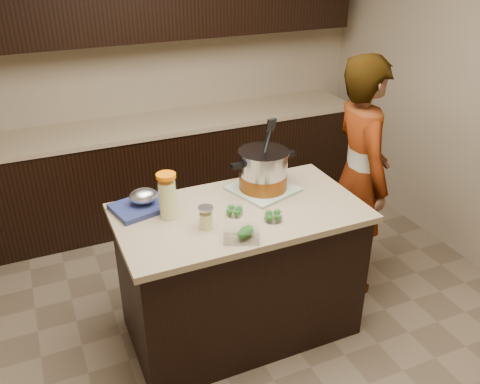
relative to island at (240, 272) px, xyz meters
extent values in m
plane|color=brown|center=(0.00, 0.00, -0.45)|extent=(4.00, 4.00, 0.00)
cube|color=tan|center=(0.00, 2.00, 0.90)|extent=(4.00, 0.04, 2.70)
cube|color=black|center=(0.00, 1.70, -0.02)|extent=(3.60, 0.60, 0.86)
cube|color=tan|center=(0.00, 1.70, 0.43)|extent=(3.60, 0.63, 0.04)
cube|color=black|center=(0.00, 0.00, -0.02)|extent=(1.40, 0.75, 0.86)
cube|color=tan|center=(0.00, 0.00, 0.43)|extent=(1.46, 0.81, 0.04)
cube|color=#648F60|center=(0.24, 0.17, 0.46)|extent=(0.46, 0.46, 0.02)
cylinder|color=#B7B7BC|center=(0.24, 0.17, 0.58)|extent=(0.32, 0.32, 0.23)
cylinder|color=brown|center=(0.24, 0.17, 0.52)|extent=(0.33, 0.33, 0.10)
cylinder|color=#B7B7BC|center=(0.24, 0.17, 0.71)|extent=(0.34, 0.34, 0.02)
cube|color=black|center=(0.05, 0.16, 0.66)|extent=(0.08, 0.04, 0.03)
cube|color=black|center=(0.42, 0.19, 0.66)|extent=(0.08, 0.04, 0.03)
cylinder|color=black|center=(0.24, 0.14, 0.78)|extent=(0.04, 0.13, 0.29)
cylinder|color=#DDDB87|center=(-0.41, 0.09, 0.56)|extent=(0.11, 0.11, 0.22)
cylinder|color=white|center=(-0.41, 0.09, 0.57)|extent=(0.13, 0.13, 0.25)
cylinder|color=orange|center=(-0.41, 0.09, 0.71)|extent=(0.13, 0.13, 0.02)
cylinder|color=#DDDB87|center=(-0.25, -0.11, 0.49)|extent=(0.09, 0.09, 0.09)
cylinder|color=white|center=(-0.25, -0.11, 0.51)|extent=(0.10, 0.10, 0.12)
cylinder|color=silver|center=(-0.25, -0.11, 0.58)|extent=(0.11, 0.11, 0.02)
cylinder|color=silver|center=(-0.05, -0.04, 0.47)|extent=(0.12, 0.12, 0.05)
cylinder|color=silver|center=(0.13, -0.18, 0.47)|extent=(0.12, 0.12, 0.05)
cube|color=silver|center=(-0.12, -0.29, 0.48)|extent=(0.23, 0.20, 0.07)
cube|color=navy|center=(-0.53, 0.25, 0.46)|extent=(0.37, 0.32, 0.03)
ellipsoid|color=silver|center=(-0.51, 0.25, 0.52)|extent=(0.16, 0.13, 0.09)
imported|color=gray|center=(0.98, 0.17, 0.40)|extent=(0.53, 0.69, 1.70)
camera|label=1|loc=(-1.05, -2.39, 1.92)|focal=38.00mm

